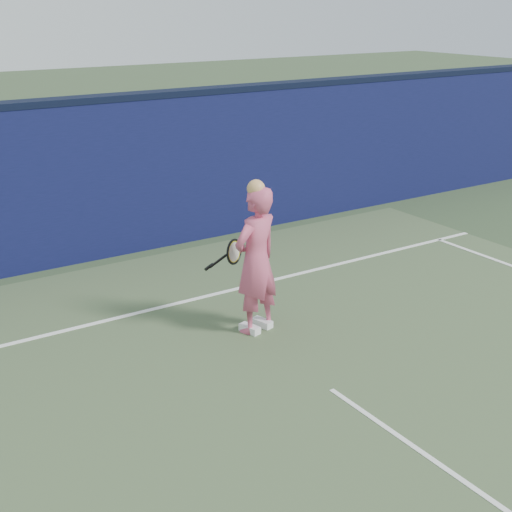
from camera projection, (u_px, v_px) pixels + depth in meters
ground at (396, 435)px, 6.94m from camera, size 80.00×80.00×0.00m
backstop_wall at (124, 178)px, 11.65m from camera, size 24.00×0.40×2.50m
wall_cap at (119, 97)px, 11.21m from camera, size 24.00×0.42×0.10m
player at (256, 260)px, 8.84m from camera, size 0.79×0.62×1.98m
racket at (232, 253)px, 9.12m from camera, size 0.64×0.21×0.34m
court_lines at (420, 451)px, 6.68m from camera, size 11.00×12.04×0.01m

